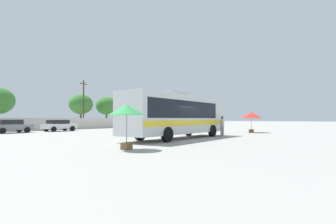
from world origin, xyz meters
name	(u,v)px	position (x,y,z in m)	size (l,w,h in m)	color
ground_plane	(95,135)	(0.00, 10.00, 0.00)	(300.00, 300.00, 0.00)	#A3A099
perimeter_wall	(29,124)	(0.00, 23.21, 0.83)	(80.00, 0.30, 1.67)	beige
coach_bus_silver_yellow	(177,114)	(0.40, 0.43, 1.94)	(11.52, 2.76, 3.65)	silver
attendant_by_bus_door	(222,125)	(4.93, -1.36, 1.02)	(0.44, 0.44, 1.79)	#B7B2A8
vendor_umbrella_near_gate_green	(127,111)	(-7.30, -1.64, 1.97)	(1.90, 1.90, 2.30)	gray
vendor_umbrella_secondary_red	(251,115)	(13.07, -1.27, 1.96)	(2.47, 2.47, 2.33)	gray
parked_car_second_grey	(11,126)	(-3.63, 19.92, 0.78)	(4.21, 2.10, 1.47)	slate
parked_car_third_white	(59,125)	(1.90, 19.49, 0.76)	(4.12, 2.06, 1.43)	silver
utility_pole_near	(83,103)	(10.27, 26.01, 4.19)	(1.77, 0.60, 8.02)	#4C3823
roadside_tree_midright	(81,104)	(11.75, 28.78, 4.15)	(4.17, 4.17, 5.94)	brown
roadside_tree_right	(107,106)	(17.14, 28.18, 4.05)	(4.07, 4.07, 5.79)	brown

